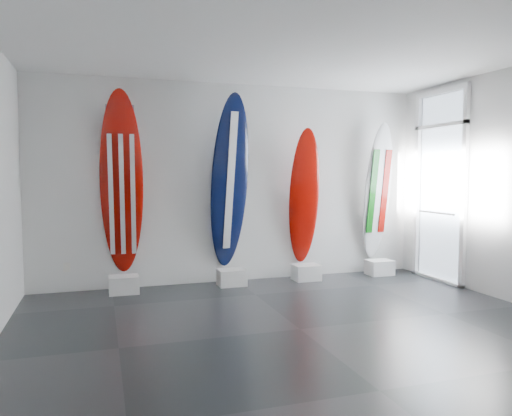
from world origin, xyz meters
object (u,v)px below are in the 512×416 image
object	(u,v)px
surfboard_italy	(377,192)
surfboard_navy	(230,182)
surfboard_swiss	(304,197)
surfboard_usa	(122,184)

from	to	relation	value
surfboard_italy	surfboard_navy	bearing A→B (deg)	173.61
surfboard_navy	surfboard_italy	world-z (taller)	surfboard_navy
surfboard_swiss	surfboard_italy	size ratio (longest dim) A/B	0.95
surfboard_italy	surfboard_usa	bearing A→B (deg)	173.61
surfboard_usa	surfboard_italy	world-z (taller)	surfboard_usa
surfboard_navy	surfboard_swiss	distance (m)	1.22
surfboard_usa	surfboard_italy	bearing A→B (deg)	4.76
surfboard_usa	surfboard_navy	distance (m)	1.54
surfboard_navy	surfboard_italy	distance (m)	2.50
surfboard_swiss	surfboard_navy	bearing A→B (deg)	-174.73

